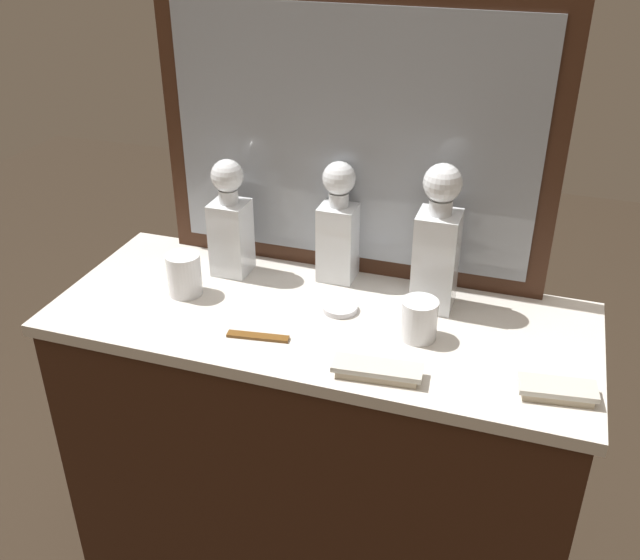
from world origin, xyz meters
name	(u,v)px	position (x,y,z in m)	size (l,w,h in m)	color
dresser	(320,466)	(0.00, 0.00, 0.42)	(1.11, 0.46, 0.83)	#381E11
dresser_mirror	(352,138)	(0.00, 0.21, 1.14)	(0.86, 0.03, 0.61)	#381E11
crystal_decanter_right	(338,233)	(-0.01, 0.16, 0.94)	(0.08, 0.08, 0.27)	white
crystal_decanter_front	(231,229)	(-0.25, 0.11, 0.94)	(0.08, 0.08, 0.26)	white
crystal_decanter_rear	(437,252)	(0.21, 0.11, 0.96)	(0.08, 0.08, 0.31)	white
crystal_tumbler_right	(419,321)	(0.21, -0.02, 0.87)	(0.07, 0.07, 0.08)	white
crystal_tumbler_center	(184,276)	(-0.30, -0.01, 0.88)	(0.07, 0.07, 0.09)	white
silver_brush_far_left	(557,390)	(0.47, -0.13, 0.85)	(0.14, 0.07, 0.02)	#B7A88C
silver_brush_center	(377,371)	(0.16, -0.17, 0.85)	(0.17, 0.07, 0.02)	#B7A88C
porcelain_dish	(340,308)	(0.03, 0.03, 0.84)	(0.07, 0.07, 0.01)	silver
tortoiseshell_comb	(258,336)	(-0.09, -0.12, 0.84)	(0.12, 0.04, 0.01)	brown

